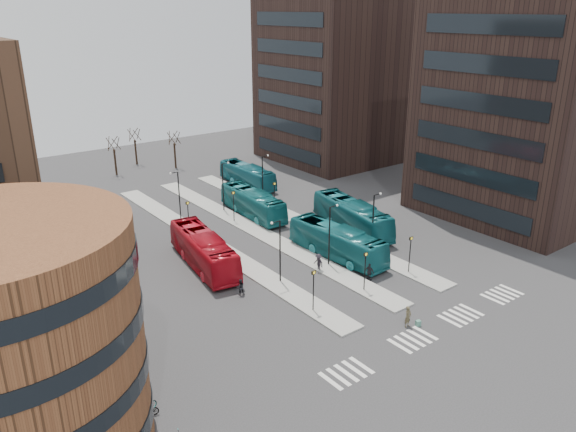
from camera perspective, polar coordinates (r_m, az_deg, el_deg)
ground at (r=44.26m, az=17.45°, el=-13.69°), size 160.00×160.00×0.00m
island_left at (r=61.73m, az=-7.91°, el=-2.71°), size 2.50×45.00×0.15m
island_mid at (r=64.61m, az=-3.30°, el=-1.46°), size 2.50×45.00×0.15m
island_right at (r=67.90m, az=0.89°, el=-0.31°), size 2.50×45.00×0.15m
suitcase at (r=47.21m, az=13.08°, el=-10.57°), size 0.45×0.39×0.49m
red_bus at (r=55.93m, az=-8.57°, el=-3.42°), size 4.78×12.73×3.46m
teal_bus_a at (r=57.52m, az=5.02°, el=-2.64°), size 3.39×12.05×3.32m
teal_bus_b at (r=68.93m, az=-3.60°, el=1.34°), size 3.46×11.85×3.26m
teal_bus_c at (r=64.53m, az=6.52°, el=0.02°), size 5.12×13.00×3.53m
teal_bus_d at (r=80.75m, az=-4.16°, el=4.15°), size 2.68×11.17×3.11m
traveller at (r=46.61m, az=12.08°, el=-9.97°), size 0.70×0.50×1.81m
commuter_a at (r=50.52m, az=-4.86°, el=-7.21°), size 0.89×0.80×1.52m
commuter_b at (r=53.40m, az=8.30°, el=-5.64°), size 0.53×1.05×1.72m
commuter_c at (r=54.70m, az=3.11°, el=-4.74°), size 0.73×1.19×1.79m
bicycle_mid at (r=38.25m, az=-14.15°, el=-18.58°), size 1.54×0.99×0.90m
bicycle_far at (r=38.49m, az=-14.37°, el=-18.29°), size 1.87×0.94×0.94m
crosswalk_stripes at (r=47.40m, az=14.76°, el=-10.93°), size 22.35×2.40×0.01m
round_building at (r=34.57m, az=-27.13°, el=-11.83°), size 15.16×15.16×14.00m
tower_near at (r=73.33m, az=23.47°, el=11.65°), size 20.12×20.00×30.00m
tower_far at (r=94.71m, az=5.00°, el=14.84°), size 20.12×20.00×30.00m
sign_poles at (r=58.24m, az=0.21°, el=-1.47°), size 12.45×22.12×3.65m
lamp_posts at (r=62.17m, az=-1.84°, el=1.12°), size 14.04×20.24×6.12m
bare_trees at (r=91.76m, az=-14.61°, el=6.29°), size 10.97×8.14×5.90m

